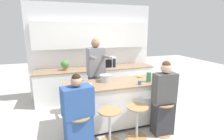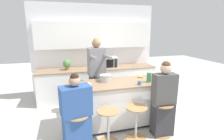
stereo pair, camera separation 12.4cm
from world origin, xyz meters
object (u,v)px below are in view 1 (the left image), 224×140
Objects in this scene: person_wrapped_blanket at (78,116)px; banana_bunch at (139,76)px; person_cooking at (96,77)px; bar_stool_center_left at (110,125)px; cooking_pot at (105,78)px; microwave at (107,62)px; person_seated_near at (164,101)px; juice_carton at (149,77)px; potted_plant at (65,64)px; bar_stool_leftmost at (80,131)px; bar_stool_rightmost at (162,116)px; bar_stool_center_right at (137,120)px; coffee_cup_near at (140,82)px; fruit_bowl at (87,86)px; kitchen_island at (113,104)px.

banana_bunch is at bearing 17.38° from person_wrapped_blanket.
bar_stool_center_left is at bearing -100.39° from person_cooking.
microwave reaches higher than cooking_pot.
person_cooking reaches higher than person_seated_near.
juice_carton is at bearing 103.10° from person_seated_near.
juice_carton is at bearing 23.93° from bar_stool_center_left.
potted_plant is (-0.05, 2.18, 0.43)m from person_wrapped_blanket.
potted_plant is at bearing 91.66° from bar_stool_leftmost.
bar_stool_center_left is 0.35× the size of person_cooking.
bar_stool_rightmost is at bearing -0.21° from bar_stool_leftmost.
person_cooking reaches higher than potted_plant.
bar_stool_center_right is at bearing -76.83° from person_cooking.
bar_stool_leftmost is 1.44m from coffee_cup_near.
person_cooking is (-0.47, 1.23, 0.55)m from bar_stool_center_right.
potted_plant is at bearing 99.66° from fruit_bowl.
person_wrapped_blanket reaches higher than banana_bunch.
fruit_bowl is at bearing -80.34° from potted_plant.
bar_stool_leftmost is at bearing -26.95° from person_wrapped_blanket.
bar_stool_center_left is at bearing -155.39° from coffee_cup_near.
bar_stool_center_left is (0.53, 0.01, 0.00)m from bar_stool_leftmost.
microwave is at bearing 78.61° from kitchen_island.
person_seated_near is at bearing -44.89° from coffee_cup_near.
person_cooking is at bearing 65.58° from fruit_bowl.
person_seated_near is 6.72× the size of juice_carton.
kitchen_island is 19.00× the size of coffee_cup_near.
person_cooking is 1.04m from microwave.
coffee_cup_near is at bearing 59.64° from bar_stool_center_right.
kitchen_island is 11.24× the size of fruit_bowl.
bar_stool_rightmost is at bearing -39.36° from cooking_pot.
potted_plant reaches higher than bar_stool_leftmost.
person_seated_near is (1.60, 0.00, 0.30)m from bar_stool_leftmost.
fruit_bowl is at bearing 151.18° from bar_stool_center_right.
person_cooking is 1.00m from banana_bunch.
person_wrapped_blanket is (-0.80, -0.61, 0.15)m from kitchen_island.
person_seated_near is 5.21× the size of potted_plant.
kitchen_island is 1.01m from bar_stool_leftmost.
coffee_cup_near reaches higher than bar_stool_center_left.
bar_stool_rightmost is 2.82m from potted_plant.
bar_stool_center_right is 0.44× the size of person_seated_near.
kitchen_island is 0.56m from cooking_pot.
person_seated_near is 0.59m from juice_carton.
person_wrapped_blanket is at bearing -164.88° from coffee_cup_near.
person_wrapped_blanket is 12.86× the size of coffee_cup_near.
bar_stool_center_right is at bearing -120.36° from coffee_cup_near.
kitchen_island is 9.18× the size of juice_carton.
person_seated_near is 8.23× the size of fruit_bowl.
person_seated_near is (0.02, 0.01, 0.30)m from bar_stool_rightmost.
person_cooking is at bearing -55.59° from potted_plant.
microwave is (0.87, 1.67, 0.09)m from fruit_bowl.
bar_stool_rightmost is 0.81m from juice_carton.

